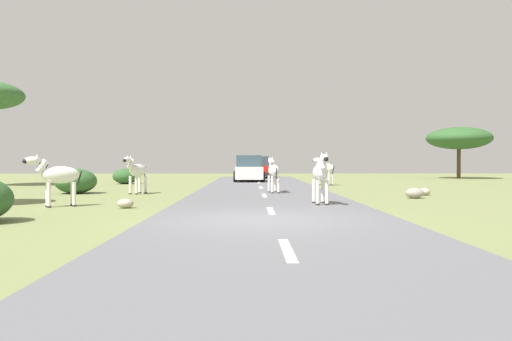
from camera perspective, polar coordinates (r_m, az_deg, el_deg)
The scene contains 16 objects.
ground_plane at distance 11.67m, azimuth 0.57°, elevation -5.85°, with size 90.00×90.00×0.00m, color olive.
road at distance 11.68m, azimuth 2.11°, elevation -5.72°, with size 6.00×64.00×0.05m, color slate.
lane_markings at distance 10.68m, azimuth 2.38°, elevation -6.20°, with size 0.16×56.00×0.01m.
zebra_0 at distance 15.75m, azimuth 7.42°, elevation -0.32°, with size 0.48×1.74×1.63m.
zebra_1 at distance 21.39m, azimuth 1.99°, elevation -0.07°, with size 0.59×1.65×1.56m.
zebra_2 at distance 21.87m, azimuth -13.47°, elevation -0.05°, with size 0.84×1.69×1.65m.
zebra_3 at distance 16.47m, azimuth -21.74°, elevation -0.54°, with size 1.56×1.09×1.62m.
zebra_4 at distance 29.35m, azimuth 7.86°, elevation 0.26°, with size 1.26×1.53×1.67m.
car_0 at distance 33.59m, azimuth -0.84°, elevation 0.13°, with size 2.09×4.37×1.74m.
car_1 at distance 40.74m, azimuth 0.29°, elevation 0.29°, with size 2.24×4.45×1.74m.
tree_3 at distance 43.42m, azimuth 22.17°, elevation 3.42°, with size 5.11×5.11×4.15m.
bush_0 at distance 22.94m, azimuth -19.91°, elevation -1.15°, with size 1.80×1.62×1.08m, color #2D5628.
bush_1 at distance 31.75m, azimuth -14.68°, elevation -0.64°, with size 1.57×1.41×0.94m, color #2D5628.
rock_1 at distance 15.41m, azimuth -14.69°, elevation -3.66°, with size 0.49×0.41×0.29m, color #A89E8C.
rock_2 at distance 21.65m, azimuth 18.68°, elevation -2.30°, with size 0.48×0.48×0.30m, color #A89E8C.
rock_3 at distance 19.77m, azimuth 17.67°, elevation -2.47°, with size 0.70×0.54×0.40m, color gray.
Camera 1 is at (-0.26, -11.58, 1.41)m, focal length 35.01 mm.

